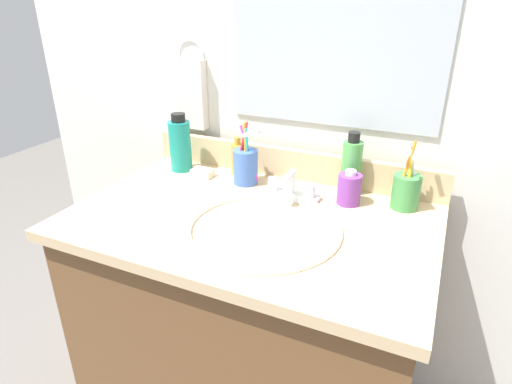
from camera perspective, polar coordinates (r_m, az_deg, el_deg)
vanity_cabinet at (r=1.33m, az=-0.69°, el=-18.28°), size 0.88×0.54×0.73m
countertop at (r=1.11m, az=-0.78°, el=-3.82°), size 0.92×0.59×0.03m
backsplash at (r=1.32m, az=4.47°, el=3.78°), size 0.92×0.02×0.09m
back_wall at (r=1.43m, az=5.15°, el=-1.05°), size 2.02×0.04×1.30m
mirror_panel at (r=1.24m, az=10.47°, el=21.38°), size 0.60×0.01×0.56m
towel_ring at (r=1.44m, az=-8.61°, el=17.49°), size 0.10×0.01×0.10m
hand_towel at (r=1.44m, az=-8.70°, el=12.67°), size 0.11×0.04×0.22m
sink_basin at (r=1.05m, az=0.74°, el=-6.39°), size 0.38×0.38×0.11m
faucet at (r=1.19m, az=4.58°, el=0.44°), size 0.16×0.10×0.08m
bottle_toner_green at (r=1.23m, az=12.48°, el=3.36°), size 0.05×0.05×0.18m
bottle_cream_purple at (r=1.17m, az=12.22°, el=0.43°), size 0.06×0.06×0.10m
bottle_mouthwash_teal at (r=1.38m, az=-10.00°, el=6.22°), size 0.07×0.07×0.18m
bottle_oil_amber at (r=1.34m, az=-2.42°, el=4.51°), size 0.04×0.04×0.12m
cup_green at (r=1.18m, az=19.23°, el=0.21°), size 0.07×0.07×0.18m
cup_blue_plastic at (r=1.27m, az=-1.42°, el=3.61°), size 0.08×0.08×0.19m
soap_bar at (r=1.34m, az=-7.09°, el=2.53°), size 0.06×0.04×0.02m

